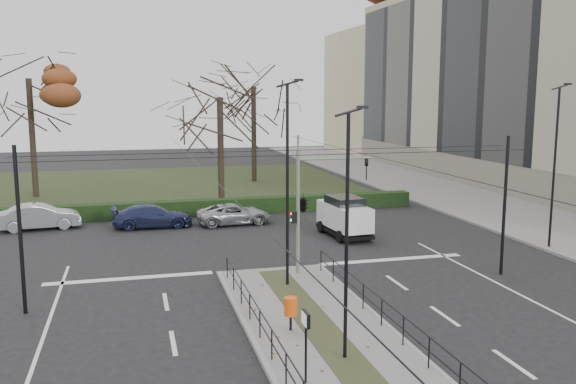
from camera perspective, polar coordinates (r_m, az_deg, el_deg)
name	(u,v)px	position (r m, az deg, el deg)	size (l,w,h in m)	color
ground	(300,309)	(22.53, 1.17, -10.86)	(140.00, 140.00, 0.00)	black
median_island	(321,332)	(20.27, 3.13, -12.98)	(4.40, 15.00, 0.14)	#63615F
sidewalk_east	(446,194)	(49.19, 14.54, -0.18)	(8.00, 90.00, 0.14)	#63615F
park	(129,187)	(52.95, -14.65, 0.43)	(38.00, 26.00, 0.10)	#233018
hedge	(129,211)	(39.65, -14.66, -1.70)	(38.00, 1.00, 1.00)	black
apartment_block	(548,62)	(55.80, 23.12, 11.09)	(13.09, 52.10, 21.64)	#C6BA8F
median_railing	(322,307)	(19.86, 3.24, -10.65)	(4.14, 13.24, 0.92)	black
catenary	(289,208)	(23.15, 0.11, -1.54)	(20.00, 34.00, 6.00)	black
traffic_light	(305,202)	(25.75, 1.61, -0.92)	(3.60, 2.07, 5.29)	#67755A
litter_bin	(291,307)	(19.96, 0.25, -10.70)	(0.43, 0.43, 1.10)	black
info_panel	(306,327)	(16.29, 1.67, -12.53)	(0.11, 0.51, 1.95)	black
streetlamp_median_near	(347,234)	(17.20, 5.56, -3.90)	(0.61, 0.12, 7.25)	black
streetlamp_median_far	(288,183)	(23.85, -0.02, 0.89)	(0.68, 0.14, 8.16)	black
streetlamp_sidewalk	(555,165)	(32.86, 23.69, 2.33)	(0.68, 0.14, 8.13)	black
parked_car_second	(40,217)	(38.08, -22.20, -2.14)	(1.57, 4.51, 1.49)	#9A9DA1
parked_car_third	(152,216)	(36.66, -12.57, -2.22)	(1.87, 4.60, 1.33)	#21274E
parked_car_fourth	(234,214)	(36.84, -5.05, -2.06)	(2.04, 4.43, 1.23)	#9A9DA1
white_van	(344,216)	(33.52, 5.29, -2.21)	(2.16, 4.19, 2.22)	silver
rust_tree	(29,79)	(49.46, -23.11, 9.74)	(8.52, 8.52, 11.62)	black
bare_tree_center	(253,93)	(54.13, -3.25, 9.20)	(8.15, 8.15, 11.15)	black
bare_tree_near	(220,105)	(42.45, -6.38, 8.08)	(7.63, 7.63, 9.92)	black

